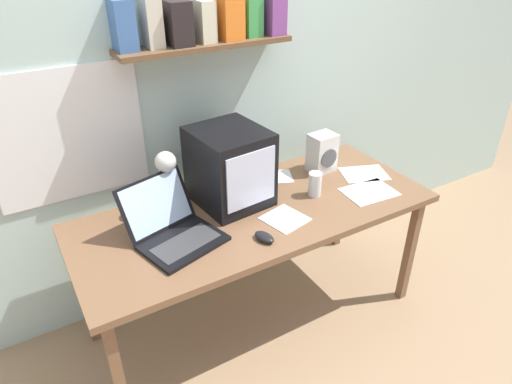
# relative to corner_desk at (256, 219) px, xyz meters

# --- Properties ---
(ground_plane) EXTENTS (12.00, 12.00, 0.00)m
(ground_plane) POSITION_rel_corner_desk_xyz_m (0.00, 0.00, -0.66)
(ground_plane) COLOR #9F7E5D
(back_wall) EXTENTS (5.60, 0.24, 2.60)m
(back_wall) POSITION_rel_corner_desk_xyz_m (-0.00, 0.50, 0.64)
(back_wall) COLOR silver
(back_wall) RESTS_ON ground_plane
(corner_desk) EXTENTS (1.78, 0.74, 0.72)m
(corner_desk) POSITION_rel_corner_desk_xyz_m (0.00, 0.00, 0.00)
(corner_desk) COLOR brown
(corner_desk) RESTS_ON ground_plane
(crt_monitor) EXTENTS (0.36, 0.39, 0.38)m
(crt_monitor) POSITION_rel_corner_desk_xyz_m (-0.06, 0.14, 0.25)
(crt_monitor) COLOR black
(crt_monitor) RESTS_ON corner_desk
(laptop) EXTENTS (0.42, 0.44, 0.25)m
(laptop) POSITION_rel_corner_desk_xyz_m (-0.44, -0.01, 0.12)
(laptop) COLOR black
(laptop) RESTS_ON corner_desk
(desk_lamp) EXTENTS (0.14, 0.18, 0.33)m
(desk_lamp) POSITION_rel_corner_desk_xyz_m (-0.37, 0.20, 0.27)
(desk_lamp) COLOR silver
(desk_lamp) RESTS_ON corner_desk
(juice_glass) EXTENTS (0.07, 0.07, 0.13)m
(juice_glass) POSITION_rel_corner_desk_xyz_m (0.33, -0.03, 0.11)
(juice_glass) COLOR white
(juice_glass) RESTS_ON corner_desk
(space_heater) EXTENTS (0.15, 0.13, 0.22)m
(space_heater) POSITION_rel_corner_desk_xyz_m (0.53, 0.17, 0.17)
(space_heater) COLOR silver
(space_heater) RESTS_ON corner_desk
(computer_mouse) EXTENTS (0.08, 0.12, 0.03)m
(computer_mouse) POSITION_rel_corner_desk_xyz_m (-0.10, -0.23, 0.07)
(computer_mouse) COLOR black
(computer_mouse) RESTS_ON corner_desk
(printed_handout) EXTENTS (0.22, 0.22, 0.00)m
(printed_handout) POSITION_rel_corner_desk_xyz_m (0.08, -0.14, 0.06)
(printed_handout) COLOR white
(printed_handout) RESTS_ON corner_desk
(open_notebook) EXTENTS (0.30, 0.26, 0.00)m
(open_notebook) POSITION_rel_corner_desk_xyz_m (0.71, 0.01, 0.06)
(open_notebook) COLOR white
(open_notebook) RESTS_ON corner_desk
(loose_paper_near_laptop) EXTENTS (0.27, 0.23, 0.00)m
(loose_paper_near_laptop) POSITION_rel_corner_desk_xyz_m (0.24, 0.24, 0.06)
(loose_paper_near_laptop) COLOR white
(loose_paper_near_laptop) RESTS_ON corner_desk
(loose_paper_near_monitor) EXTENTS (0.28, 0.22, 0.00)m
(loose_paper_near_monitor) POSITION_rel_corner_desk_xyz_m (0.60, -0.16, 0.06)
(loose_paper_near_monitor) COLOR white
(loose_paper_near_monitor) RESTS_ON corner_desk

